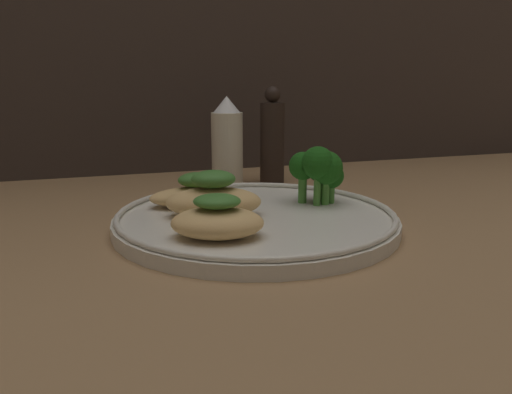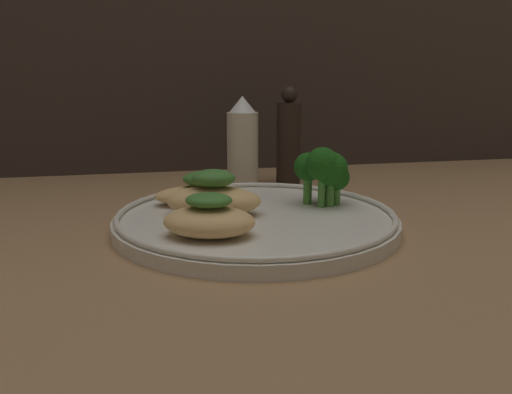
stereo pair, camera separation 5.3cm
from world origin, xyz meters
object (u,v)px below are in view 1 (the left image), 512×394
(broccoli_bunch, at_px, (320,168))
(pepper_grinder, at_px, (272,140))
(plate, at_px, (256,219))
(sauce_bottle, at_px, (227,143))

(broccoli_bunch, height_order, pepper_grinder, pepper_grinder)
(plate, xyz_separation_m, broccoli_bunch, (0.09, 0.03, 0.05))
(plate, bearing_deg, broccoli_bunch, 17.16)
(sauce_bottle, xyz_separation_m, pepper_grinder, (0.07, -0.00, 0.00))
(broccoli_bunch, relative_size, sauce_bottle, 0.52)
(plate, xyz_separation_m, pepper_grinder, (0.10, 0.22, 0.06))
(plate, relative_size, sauce_bottle, 2.28)
(plate, relative_size, broccoli_bunch, 4.41)
(broccoli_bunch, bearing_deg, plate, -162.84)
(plate, height_order, broccoli_bunch, broccoli_bunch)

